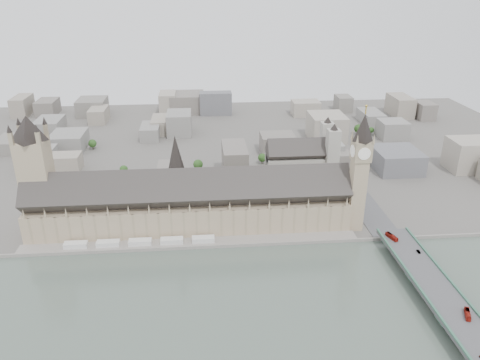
{
  "coord_description": "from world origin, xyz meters",
  "views": [
    {
      "loc": [
        11.76,
        -332.75,
        197.1
      ],
      "look_at": [
        43.9,
        43.33,
        32.73
      ],
      "focal_mm": 35.0,
      "sensor_mm": 36.0,
      "label": 1
    }
  ],
  "objects": [
    {
      "name": "palace_of_westminster",
      "position": [
        0.0,
        19.7,
        22.71
      ],
      "size": [
        265.0,
        40.73,
        55.44
      ],
      "color": "#9A8A68",
      "rests_on": "ground"
    },
    {
      "name": "embankment_wall",
      "position": [
        0.0,
        -15.0,
        1.5
      ],
      "size": [
        600.0,
        1.5,
        3.0
      ],
      "primitive_type": "cube",
      "color": "gray",
      "rests_on": "ground"
    },
    {
      "name": "red_bus_south",
      "position": [
        166.69,
        -120.86,
        11.84
      ],
      "size": [
        6.77,
        11.58,
        3.18
      ],
      "primitive_type": "imported",
      "rotation": [
        0.0,
        0.0,
        -0.39
      ],
      "color": "#A52014",
      "rests_on": "westminster_bridge"
    },
    {
      "name": "terrace_tents",
      "position": [
        -40.0,
        -7.0,
        4.0
      ],
      "size": [
        118.0,
        7.0,
        4.0
      ],
      "color": "silver",
      "rests_on": "river_terrace"
    },
    {
      "name": "elizabeth_tower",
      "position": [
        138.0,
        8.0,
        58.09
      ],
      "size": [
        17.0,
        17.0,
        107.5
      ],
      "color": "#9A8A68",
      "rests_on": "ground"
    },
    {
      "name": "city_skyline_inland",
      "position": [
        0.0,
        245.0,
        19.0
      ],
      "size": [
        720.0,
        360.0,
        38.0
      ],
      "primitive_type": null,
      "color": "gray",
      "rests_on": "ground"
    },
    {
      "name": "ground",
      "position": [
        0.0,
        0.0,
        0.0
      ],
      "size": [
        900.0,
        900.0,
        0.0
      ],
      "primitive_type": "plane",
      "color": "#595651",
      "rests_on": "ground"
    },
    {
      "name": "victoria_tower",
      "position": [
        -122.0,
        26.0,
        55.2
      ],
      "size": [
        30.0,
        30.0,
        100.0
      ],
      "color": "#9A8A68",
      "rests_on": "ground"
    },
    {
      "name": "river_terrace",
      "position": [
        0.0,
        -7.5,
        1.0
      ],
      "size": [
        270.0,
        15.0,
        2.0
      ],
      "primitive_type": "cube",
      "color": "gray",
      "rests_on": "ground"
    },
    {
      "name": "red_bus_north",
      "position": [
        156.04,
        -28.99,
        11.97
      ],
      "size": [
        6.43,
        12.65,
        3.44
      ],
      "primitive_type": "imported",
      "rotation": [
        0.0,
        0.0,
        0.3
      ],
      "color": "#9D1C12",
      "rests_on": "westminster_bridge"
    },
    {
      "name": "westminster_bridge",
      "position": [
        162.0,
        -87.5,
        5.12
      ],
      "size": [
        25.0,
        325.0,
        10.25
      ],
      "primitive_type": "cube",
      "color": "#474749",
      "rests_on": "ground"
    },
    {
      "name": "westminster_abbey",
      "position": [
        110.92,
        95.0,
        25.08
      ],
      "size": [
        68.0,
        36.0,
        64.0
      ],
      "color": "gray",
      "rests_on": "ground"
    },
    {
      "name": "park_trees",
      "position": [
        -10.0,
        60.0,
        7.5
      ],
      "size": [
        110.0,
        30.0,
        15.0
      ],
      "primitive_type": null,
      "color": "#1F4518",
      "rests_on": "ground"
    },
    {
      "name": "car_silver",
      "position": [
        168.31,
        -49.95,
        10.97
      ],
      "size": [
        1.59,
        4.41,
        1.45
      ],
      "primitive_type": "imported",
      "rotation": [
        0.0,
        0.0,
        0.01
      ],
      "color": "gray",
      "rests_on": "westminster_bridge"
    },
    {
      "name": "bridge_parapets",
      "position": [
        162.0,
        -132.0,
        10.82
      ],
      "size": [
        25.0,
        235.0,
        1.15
      ],
      "primitive_type": null,
      "color": "#3A6B55",
      "rests_on": "westminster_bridge"
    },
    {
      "name": "central_tower",
      "position": [
        -10.0,
        26.0,
        57.92
      ],
      "size": [
        13.0,
        13.0,
        48.0
      ],
      "color": "gray",
      "rests_on": "ground"
    }
  ]
}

